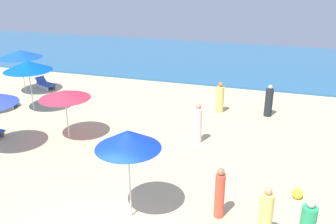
{
  "coord_description": "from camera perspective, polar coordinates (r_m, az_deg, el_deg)",
  "views": [
    {
      "loc": [
        3.99,
        -6.24,
        6.79
      ],
      "look_at": [
        -0.41,
        7.73,
        1.1
      ],
      "focal_mm": 38.89,
      "sensor_mm": 36.0,
      "label": 1
    }
  ],
  "objects": [
    {
      "name": "ocean",
      "position": [
        30.04,
        9.5,
        8.0
      ],
      "size": [
        60.0,
        14.46,
        0.12
      ],
      "primitive_type": "cube",
      "color": "#2A638F",
      "rests_on": "ground_plane"
    },
    {
      "name": "beachgoer_4",
      "position": [
        10.89,
        8.1,
        -12.63
      ],
      "size": [
        0.39,
        0.39,
        1.61
      ],
      "rotation": [
        0.0,
        0.0,
        5.16
      ],
      "color": "#F2513B",
      "rests_on": "ground_plane"
    },
    {
      "name": "umbrella_0",
      "position": [
        15.78,
        -15.88,
        2.67
      ],
      "size": [
        2.15,
        2.15,
        2.17
      ],
      "color": "silver",
      "rests_on": "ground_plane"
    },
    {
      "name": "beach_ball_1",
      "position": [
        12.57,
        19.62,
        -11.95
      ],
      "size": [
        0.34,
        0.34,
        0.34
      ],
      "primitive_type": "sphere",
      "color": "yellow",
      "rests_on": "ground_plane"
    },
    {
      "name": "lounge_chair_4_0",
      "position": [
        21.33,
        -24.39,
        1.39
      ],
      "size": [
        1.49,
        0.85,
        0.65
      ],
      "rotation": [
        0.0,
        0.0,
        1.75
      ],
      "color": "silver",
      "rests_on": "ground_plane"
    },
    {
      "name": "umbrella_3",
      "position": [
        22.77,
        -22.17,
        8.43
      ],
      "size": [
        2.47,
        2.47,
        2.58
      ],
      "color": "silver",
      "rests_on": "ground_plane"
    },
    {
      "name": "beachgoer_3",
      "position": [
        10.24,
        15.02,
        -15.66
      ],
      "size": [
        0.44,
        0.44,
        1.67
      ],
      "rotation": [
        0.0,
        0.0,
        4.51
      ],
      "color": "#F9E376",
      "rests_on": "ground_plane"
    },
    {
      "name": "beachgoer_6",
      "position": [
        15.25,
        4.66,
        -1.95
      ],
      "size": [
        0.42,
        0.42,
        1.74
      ],
      "rotation": [
        0.0,
        0.0,
        4.91
      ],
      "color": "white",
      "rests_on": "ground_plane"
    },
    {
      "name": "lounge_chair_3_0",
      "position": [
        23.76,
        -18.64,
        4.16
      ],
      "size": [
        1.51,
        1.1,
        0.65
      ],
      "rotation": [
        0.0,
        0.0,
        1.18
      ],
      "color": "silver",
      "rests_on": "ground_plane"
    },
    {
      "name": "umbrella_1",
      "position": [
        19.63,
        -21.13,
        6.78
      ],
      "size": [
        2.41,
        2.41,
        2.62
      ],
      "color": "silver",
      "rests_on": "ground_plane"
    },
    {
      "name": "beachgoer_0",
      "position": [
        18.7,
        15.51,
        1.55
      ],
      "size": [
        0.48,
        0.48,
        1.62
      ],
      "rotation": [
        0.0,
        0.0,
        4.98
      ],
      "color": "#20282D",
      "rests_on": "ground_plane"
    },
    {
      "name": "umbrella_6",
      "position": [
        10.01,
        -6.3,
        -4.28
      ],
      "size": [
        1.85,
        1.85,
        2.77
      ],
      "color": "silver",
      "rests_on": "ground_plane"
    },
    {
      "name": "beachgoer_2",
      "position": [
        18.7,
        8.16,
        2.13
      ],
      "size": [
        0.53,
        0.53,
        1.61
      ],
      "rotation": [
        0.0,
        0.0,
        3.67
      ],
      "color": "#E0D268",
      "rests_on": "ground_plane"
    }
  ]
}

